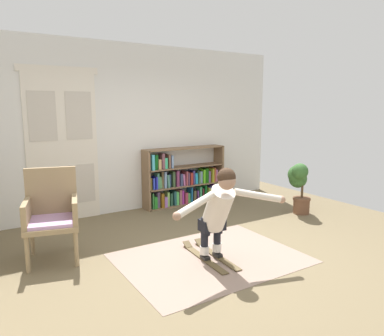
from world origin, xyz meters
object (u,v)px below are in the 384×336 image
Objects in this scene: bookshelf at (182,181)px; potted_plant at (299,182)px; skis_pair at (209,256)px; wicker_chair at (52,212)px; person_skier at (219,207)px.

potted_plant is at bearing -47.55° from bookshelf.
skis_pair is (-2.40, -0.75, -0.53)m from potted_plant.
potted_plant is (1.43, -1.56, 0.10)m from bookshelf.
wicker_chair reaches higher than skis_pair.
bookshelf is at bearing 132.45° from potted_plant.
wicker_chair is 4.03m from potted_plant.
bookshelf is 2.54m from skis_pair.
wicker_chair is at bearing 148.37° from skis_pair.
skis_pair is 0.67× the size of person_skier.
bookshelf is 1.83× the size of potted_plant.
wicker_chair is 1.24× the size of potted_plant.
bookshelf is at bearing 67.33° from skis_pair.
skis_pair is at bearing -31.63° from wicker_chair.
potted_plant is 2.56m from skis_pair.
bookshelf is 2.71m from person_skier.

